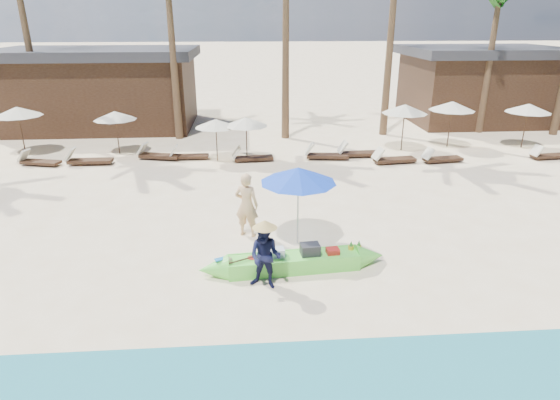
{
  "coord_description": "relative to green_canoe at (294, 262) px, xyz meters",
  "views": [
    {
      "loc": [
        0.12,
        -9.88,
        5.85
      ],
      "look_at": [
        0.99,
        2.0,
        1.2
      ],
      "focal_mm": 30.0,
      "sensor_mm": 36.0,
      "label": 1
    }
  ],
  "objects": [
    {
      "name": "ground",
      "position": [
        -1.2,
        -0.29,
        -0.22
      ],
      "size": [
        240.0,
        240.0,
        0.0
      ],
      "primitive_type": "plane",
      "color": "beige",
      "rests_on": "ground"
    },
    {
      "name": "green_canoe",
      "position": [
        0.0,
        0.0,
        0.0
      ],
      "size": [
        5.21,
        0.98,
        0.66
      ],
      "rotation": [
        0.0,
        0.0,
        0.09
      ],
      "color": "#5EE245",
      "rests_on": "ground"
    },
    {
      "name": "tourist",
      "position": [
        -1.13,
        2.07,
        0.71
      ],
      "size": [
        0.79,
        0.65,
        1.87
      ],
      "primitive_type": "imported",
      "rotation": [
        0.0,
        0.0,
        2.8
      ],
      "color": "tan",
      "rests_on": "ground"
    },
    {
      "name": "vendor_green",
      "position": [
        -0.73,
        -0.74,
        0.56
      ],
      "size": [
        0.92,
        0.82,
        1.57
      ],
      "primitive_type": "imported",
      "rotation": [
        0.0,
        0.0,
        -0.36
      ],
      "color": "#131535",
      "rests_on": "ground"
    },
    {
      "name": "blue_umbrella",
      "position": [
        0.25,
        1.46,
        1.76
      ],
      "size": [
        2.04,
        2.04,
        2.2
      ],
      "color": "#99999E",
      "rests_on": "ground"
    },
    {
      "name": "resort_parasol_3",
      "position": [
        -11.27,
        11.49,
        1.73
      ],
      "size": [
        2.1,
        2.1,
        2.16
      ],
      "color": "#382517",
      "rests_on": "ground"
    },
    {
      "name": "lounger_3_right",
      "position": [
        -9.94,
        9.58,
        -0.03
      ],
      "size": [
        1.8,
        0.93,
        0.59
      ],
      "rotation": [
        0.0,
        0.0,
        -0.24
      ],
      "color": "#382517",
      "rests_on": "ground"
    },
    {
      "name": "resort_parasol_4",
      "position": [
        -6.95,
        11.2,
        1.54
      ],
      "size": [
        1.9,
        1.9,
        1.96
      ],
      "color": "#382517",
      "rests_on": "ground"
    },
    {
      "name": "lounger_4_left",
      "position": [
        -7.89,
        9.53,
        -0.01
      ],
      "size": [
        1.91,
        0.6,
        0.65
      ],
      "rotation": [
        0.0,
        0.0,
        -0.01
      ],
      "color": "#382517",
      "rests_on": "ground"
    },
    {
      "name": "lounger_4_right",
      "position": [
        -5.06,
        10.14,
        -0.01
      ],
      "size": [
        1.97,
        1.03,
        0.64
      ],
      "rotation": [
        0.0,
        0.0,
        -0.25
      ],
      "color": "#382517",
      "rests_on": "ground"
    },
    {
      "name": "resort_parasol_5",
      "position": [
        -2.38,
        9.69,
        1.44
      ],
      "size": [
        1.79,
        1.79,
        1.84
      ],
      "color": "#382517",
      "rests_on": "ground"
    },
    {
      "name": "lounger_5_left",
      "position": [
        -3.71,
        10.03,
        -0.03
      ],
      "size": [
        1.68,
        0.52,
        0.57
      ],
      "rotation": [
        0.0,
        0.0,
        -0.01
      ],
      "color": "#382517",
      "rests_on": "ground"
    },
    {
      "name": "resort_parasol_6",
      "position": [
        -1.09,
        9.58,
        1.52
      ],
      "size": [
        1.87,
        1.87,
        1.93
      ],
      "color": "#382517",
      "rests_on": "ground"
    },
    {
      "name": "lounger_6_left",
      "position": [
        -0.93,
        9.5,
        -0.02
      ],
      "size": [
        1.8,
        0.68,
        0.6
      ],
      "rotation": [
        0.0,
        0.0,
        0.08
      ],
      "color": "#382517",
      "rests_on": "ground"
    },
    {
      "name": "lounger_6_right",
      "position": [
        2.33,
        9.6,
        -0.0
      ],
      "size": [
        1.97,
        0.79,
        0.65
      ],
      "rotation": [
        0.0,
        0.0,
        -0.11
      ],
      "color": "#382517",
      "rests_on": "ground"
    },
    {
      "name": "resort_parasol_7",
      "position": [
        6.21,
        10.87,
        1.72
      ],
      "size": [
        2.09,
        2.09,
        2.16
      ],
      "color": "#382517",
      "rests_on": "ground"
    },
    {
      "name": "lounger_7_left",
      "position": [
        3.84,
        9.84,
        -0.0
      ],
      "size": [
        1.95,
        0.64,
        0.66
      ],
      "rotation": [
        0.0,
        0.0,
        0.02
      ],
      "color": "#382517",
      "rests_on": "ground"
    },
    {
      "name": "lounger_7_right",
      "position": [
        5.12,
        8.76,
        -0.01
      ],
      "size": [
        1.93,
        0.8,
        0.64
      ],
      "rotation": [
        0.0,
        0.0,
        0.12
      ],
      "color": "#382517",
      "rests_on": "ground"
    },
    {
      "name": "resort_parasol_8",
      "position": [
        8.63,
        11.29,
        1.75
      ],
      "size": [
        2.13,
        2.13,
        2.19
      ],
      "color": "#382517",
      "rests_on": "ground"
    },
    {
      "name": "lounger_8_left",
      "position": [
        7.25,
        8.74,
        -0.02
      ],
      "size": [
        1.82,
        0.79,
        0.6
      ],
      "rotation": [
        0.0,
        0.0,
        0.14
      ],
      "color": "#382517",
      "rests_on": "ground"
    },
    {
      "name": "resort_parasol_9",
      "position": [
        12.16,
        10.9,
        1.68
      ],
      "size": [
        2.05,
        2.05,
        2.11
      ],
      "color": "#382517",
      "rests_on": "ground"
    },
    {
      "name": "lounger_9_left",
      "position": [
        12.17,
        8.9,
        -0.03
      ],
      "size": [
        1.72,
        0.69,
        0.57
      ],
      "rotation": [
        0.0,
        0.0,
        0.11
      ],
      "color": "#382517",
      "rests_on": "ground"
    },
    {
      "name": "pavilion_west",
      "position": [
        -9.2,
        17.21,
        1.97
      ],
      "size": [
        10.8,
        6.6,
        4.3
      ],
      "color": "#382517",
      "rests_on": "ground"
    },
    {
      "name": "pavilion_east",
      "position": [
        12.8,
        17.21,
        1.97
      ],
      "size": [
        8.8,
        6.6,
        4.3
      ],
      "color": "#382517",
      "rests_on": "ground"
    }
  ]
}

